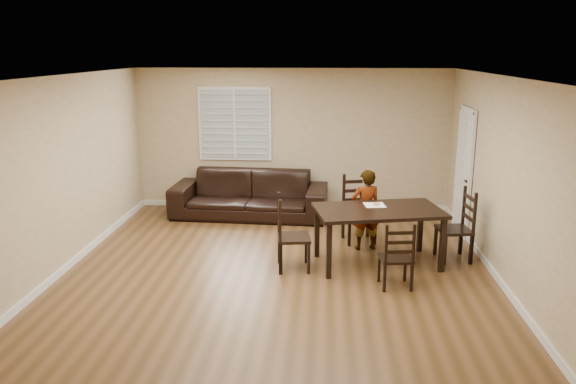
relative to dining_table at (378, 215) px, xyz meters
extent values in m
plane|color=brown|center=(-1.41, -0.57, -0.75)|extent=(7.00, 7.00, 0.00)
cube|color=#CCB58A|center=(-1.41, 2.93, 0.60)|extent=(6.00, 0.04, 2.70)
cube|color=#CCB58A|center=(-1.41, -4.07, 0.60)|extent=(6.00, 0.04, 2.70)
cube|color=#CCB58A|center=(-4.41, -0.57, 0.60)|extent=(0.04, 7.00, 2.70)
cube|color=#CCB58A|center=(1.59, -0.57, 0.60)|extent=(0.04, 7.00, 2.70)
cube|color=white|center=(-1.41, -0.57, 1.95)|extent=(6.00, 7.00, 0.04)
cube|color=white|center=(-2.51, 2.88, 0.90)|extent=(1.40, 0.08, 1.40)
cube|color=white|center=(1.56, 1.63, 0.28)|extent=(0.06, 0.94, 2.05)
cylinder|color=#332114|center=(1.53, 1.33, 0.20)|extent=(0.06, 0.06, 0.02)
cube|color=white|center=(-1.41, 2.91, -0.70)|extent=(6.00, 0.03, 0.10)
cube|color=white|center=(-4.40, -0.57, -0.70)|extent=(0.03, 7.00, 0.10)
cube|color=white|center=(1.57, -0.57, -0.70)|extent=(0.03, 7.00, 0.10)
cube|color=black|center=(0.00, 0.00, 0.06)|extent=(1.95, 1.35, 0.05)
cube|color=black|center=(-0.70, -0.58, -0.35)|extent=(0.08, 0.08, 0.78)
cube|color=black|center=(0.88, -0.24, -0.35)|extent=(0.08, 0.08, 0.78)
cube|color=black|center=(-0.88, 0.24, -0.35)|extent=(0.08, 0.08, 0.78)
cube|color=black|center=(0.70, 0.58, -0.35)|extent=(0.08, 0.08, 0.78)
cube|color=black|center=(-0.21, 0.98, -0.28)|extent=(0.58, 0.55, 0.04)
cube|color=black|center=(-0.25, 1.18, -0.20)|extent=(0.48, 0.15, 1.08)
cube|color=black|center=(-0.37, 0.74, -0.52)|extent=(0.05, 0.05, 0.44)
cube|color=black|center=(0.04, 0.83, -0.52)|extent=(0.05, 0.05, 0.44)
cube|color=black|center=(-0.46, 1.12, -0.52)|extent=(0.05, 0.05, 0.44)
cube|color=black|center=(-0.05, 1.21, -0.52)|extent=(0.05, 0.05, 0.44)
cube|color=black|center=(0.17, -0.79, -0.36)|extent=(0.45, 0.43, 0.04)
cube|color=black|center=(0.19, -0.96, -0.29)|extent=(0.41, 0.09, 0.91)
cube|color=black|center=(0.32, -0.61, -0.56)|extent=(0.04, 0.04, 0.37)
cube|color=black|center=(-0.03, -0.65, -0.56)|extent=(0.04, 0.04, 0.37)
cube|color=black|center=(0.37, -0.93, -0.56)|extent=(0.04, 0.04, 0.37)
cube|color=black|center=(0.01, -0.98, -0.56)|extent=(0.04, 0.04, 0.37)
cube|color=black|center=(-1.19, -0.26, -0.29)|extent=(0.51, 0.53, 0.04)
cube|color=black|center=(-1.40, -0.28, -0.21)|extent=(0.10, 0.48, 1.07)
cube|color=black|center=(-0.98, -0.44, -0.53)|extent=(0.05, 0.05, 0.44)
cube|color=black|center=(-1.03, -0.02, -0.53)|extent=(0.05, 0.05, 0.44)
cube|color=black|center=(-1.36, -0.49, -0.53)|extent=(0.05, 0.05, 0.44)
cube|color=black|center=(-1.41, -0.07, -0.53)|extent=(0.05, 0.05, 0.44)
cube|color=black|center=(1.14, 0.26, -0.28)|extent=(0.51, 0.54, 0.04)
cube|color=black|center=(1.34, 0.28, -0.21)|extent=(0.11, 0.48, 1.07)
cube|color=black|center=(0.92, 0.44, -0.53)|extent=(0.05, 0.05, 0.44)
cube|color=black|center=(0.97, 0.02, -0.53)|extent=(0.05, 0.05, 0.44)
cube|color=black|center=(1.30, 0.49, -0.53)|extent=(0.05, 0.05, 0.44)
cube|color=black|center=(1.36, 0.07, -0.53)|extent=(0.05, 0.05, 0.44)
imported|color=gray|center=(-0.13, 0.63, -0.11)|extent=(0.53, 0.41, 1.27)
cube|color=white|center=(-0.04, 0.20, 0.09)|extent=(0.33, 0.33, 0.00)
torus|color=#B38B40|center=(-0.02, 0.20, 0.11)|extent=(0.10, 0.10, 0.03)
torus|color=silver|center=(-0.02, 0.20, 0.12)|extent=(0.09, 0.09, 0.02)
imported|color=black|center=(-2.17, 2.28, -0.33)|extent=(2.91, 1.27, 0.83)
camera|label=1|loc=(-0.77, -7.75, 2.29)|focal=35.00mm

